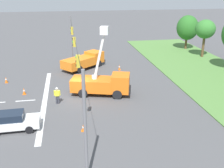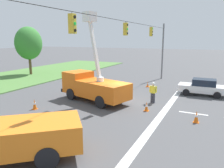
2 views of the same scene
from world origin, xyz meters
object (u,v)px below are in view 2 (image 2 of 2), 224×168
sedan_white (203,87)px  traffic_cone_mid_left (196,117)px  road_worker (153,91)px  tree_far_east (29,43)px  utility_truck_bucket_lift (93,85)px  traffic_cone_foreground_right (35,104)px  traffic_cone_mid_right (147,106)px  traffic_cone_lane_edge_b (148,84)px

sedan_white → traffic_cone_mid_left: sedan_white is taller
road_worker → traffic_cone_mid_left: (-3.08, -3.71, -0.61)m
tree_far_east → utility_truck_bucket_lift: (-7.91, -15.44, -3.21)m
tree_far_east → traffic_cone_foreground_right: 17.85m
traffic_cone_mid_right → traffic_cone_lane_edge_b: (8.08, 2.33, -0.05)m
traffic_cone_lane_edge_b → tree_far_east: bearing=88.4°
road_worker → traffic_cone_foreground_right: (-5.57, 7.67, -0.60)m
tree_far_east → traffic_cone_foreground_right: tree_far_east is taller
tree_far_east → utility_truck_bucket_lift: size_ratio=0.94×
utility_truck_bucket_lift → traffic_cone_mid_right: (-0.67, -4.99, -1.06)m
utility_truck_bucket_lift → sedan_white: size_ratio=1.72×
utility_truck_bucket_lift → traffic_cone_lane_edge_b: bearing=-19.8°
road_worker → utility_truck_bucket_lift: bearing=108.1°
utility_truck_bucket_lift → traffic_cone_mid_right: utility_truck_bucket_lift is taller
sedan_white → tree_far_east: bearing=85.8°
utility_truck_bucket_lift → traffic_cone_mid_right: bearing=-97.6°
tree_far_east → traffic_cone_mid_left: (-9.41, -23.99, -4.23)m
sedan_white → traffic_cone_lane_edge_b: 5.89m
traffic_cone_foreground_right → road_worker: bearing=-54.0°
tree_far_east → road_worker: size_ratio=3.95×
utility_truck_bucket_lift → traffic_cone_mid_left: bearing=-99.9°
road_worker → traffic_cone_foreground_right: 9.50m
traffic_cone_foreground_right → utility_truck_bucket_lift: bearing=-35.3°
tree_far_east → traffic_cone_mid_right: bearing=-112.8°
utility_truck_bucket_lift → sedan_white: 10.45m
sedan_white → road_worker: (-4.59, 3.56, 0.21)m
traffic_cone_mid_right → traffic_cone_lane_edge_b: bearing=16.1°
road_worker → traffic_cone_lane_edge_b: (5.83, 2.18, -0.70)m
utility_truck_bucket_lift → traffic_cone_foreground_right: size_ratio=9.34×
sedan_white → traffic_cone_mid_right: sedan_white is taller
road_worker → traffic_cone_foreground_right: road_worker is taller
road_worker → traffic_cone_mid_right: road_worker is taller
sedan_white → traffic_cone_mid_right: (-6.84, 3.41, -0.44)m
traffic_cone_mid_left → road_worker: bearing=50.3°
utility_truck_bucket_lift → traffic_cone_foreground_right: (-3.99, 2.83, -1.01)m
tree_far_east → sedan_white: (-1.73, -23.85, -3.83)m
tree_far_east → traffic_cone_mid_right: (-8.57, -20.43, -4.27)m
tree_far_east → sedan_white: 24.21m
tree_far_east → traffic_cone_mid_right: tree_far_east is taller
traffic_cone_lane_edge_b → sedan_white: bearing=-102.1°
traffic_cone_mid_left → traffic_cone_mid_right: 3.66m
tree_far_east → traffic_cone_mid_right: 22.57m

